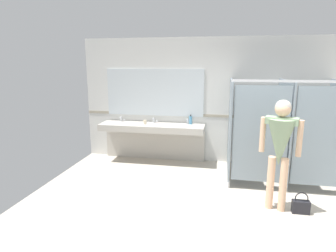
{
  "coord_description": "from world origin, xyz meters",
  "views": [
    {
      "loc": [
        -0.67,
        -3.93,
        2.18
      ],
      "look_at": [
        -1.54,
        0.58,
        1.19
      ],
      "focal_mm": 30.95,
      "sensor_mm": 36.0,
      "label": 1
    }
  ],
  "objects": [
    {
      "name": "paper_cup",
      "position": [
        -2.35,
        2.1,
        0.92
      ],
      "size": [
        0.07,
        0.07,
        0.1
      ],
      "primitive_type": "cylinder",
      "color": "beige",
      "rests_on": "vanity_counter"
    },
    {
      "name": "person_standing",
      "position": [
        0.16,
        0.36,
        1.07
      ],
      "size": [
        0.56,
        0.5,
        1.68
      ],
      "color": "#DBAD89",
      "rests_on": "ground_plane"
    },
    {
      "name": "mirror_panel",
      "position": [
        -2.21,
        2.43,
        1.54
      ],
      "size": [
        2.22,
        0.02,
        1.05
      ],
      "primitive_type": "cube",
      "color": "silver",
      "rests_on": "wall_back"
    },
    {
      "name": "wall_back_tile_band",
      "position": [
        0.0,
        2.44,
        1.05
      ],
      "size": [
        7.67,
        0.01,
        0.06
      ],
      "primitive_type": "cube",
      "color": "#9E937F",
      "rests_on": "wall_back"
    },
    {
      "name": "bathroom_stalls",
      "position": [
        0.45,
        1.51,
        1.01
      ],
      "size": [
        2.03,
        1.44,
        1.92
      ],
      "color": "gray",
      "rests_on": "ground_plane"
    },
    {
      "name": "handbag",
      "position": [
        0.52,
        0.31,
        0.11
      ],
      "size": [
        0.25,
        0.11,
        0.33
      ],
      "color": "black",
      "rests_on": "ground_plane"
    },
    {
      "name": "ground_plane",
      "position": [
        0.0,
        0.0,
        -0.05
      ],
      "size": [
        7.67,
        5.49,
        0.1
      ],
      "primitive_type": "cube",
      "color": "#B2A899"
    },
    {
      "name": "vanity_counter",
      "position": [
        -2.21,
        2.23,
        0.64
      ],
      "size": [
        2.32,
        0.57,
        0.98
      ],
      "color": "#B2ADA3",
      "rests_on": "ground_plane"
    },
    {
      "name": "wall_back",
      "position": [
        0.0,
        2.5,
        1.37
      ],
      "size": [
        7.67,
        0.12,
        2.74
      ],
      "primitive_type": "cube",
      "color": "silver",
      "rests_on": "ground_plane"
    },
    {
      "name": "soap_dispenser",
      "position": [
        -1.36,
        2.31,
        0.96
      ],
      "size": [
        0.07,
        0.07,
        0.22
      ],
      "color": "teal",
      "rests_on": "vanity_counter"
    }
  ]
}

